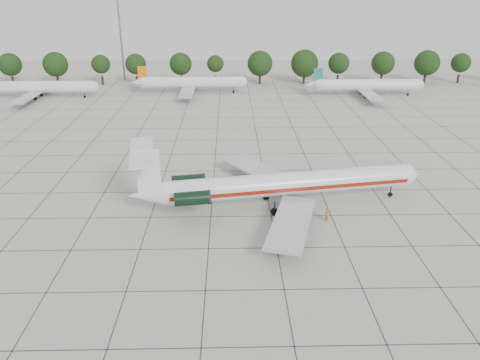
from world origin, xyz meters
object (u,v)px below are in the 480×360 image
(ground_crew, at_px, (327,214))
(bg_airliner_d, at_px, (367,85))
(bg_airliner_c, at_px, (192,83))
(bg_airliner_b, at_px, (40,87))
(floodlight_mast, at_px, (120,32))
(main_airliner, at_px, (275,185))

(ground_crew, height_order, bg_airliner_d, bg_airliner_d)
(bg_airliner_c, bearing_deg, ground_crew, -73.00)
(ground_crew, bearing_deg, bg_airliner_b, -88.48)
(bg_airliner_d, bearing_deg, bg_airliner_b, -179.65)
(bg_airliner_d, distance_m, floodlight_mast, 74.00)
(ground_crew, distance_m, floodlight_mast, 104.61)
(bg_airliner_b, bearing_deg, floodlight_mast, 54.29)
(bg_airliner_b, relative_size, bg_airliner_d, 1.00)
(main_airliner, bearing_deg, bg_airliner_b, 120.96)
(bg_airliner_c, relative_size, floodlight_mast, 1.11)
(bg_airliner_b, bearing_deg, bg_airliner_c, 7.06)
(bg_airliner_c, distance_m, bg_airliner_d, 47.20)
(bg_airliner_d, height_order, floodlight_mast, floodlight_mast)
(ground_crew, xyz_separation_m, bg_airliner_b, (-62.21, 69.63, 1.96))
(bg_airliner_b, xyz_separation_m, bg_airliner_c, (39.43, 4.88, 0.00))
(bg_airliner_b, bearing_deg, ground_crew, -48.22)
(main_airliner, bearing_deg, ground_crew, -43.11)
(main_airliner, xyz_separation_m, floodlight_mast, (-38.64, 89.17, 10.95))
(main_airliner, bearing_deg, bg_airliner_c, 93.58)
(ground_crew, relative_size, bg_airliner_b, 0.07)
(main_airliner, relative_size, ground_crew, 20.99)
(bg_airliner_c, xyz_separation_m, floodlight_mast, (-22.31, 18.94, 11.37))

